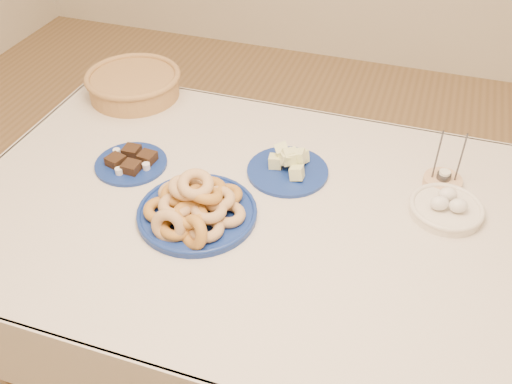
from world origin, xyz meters
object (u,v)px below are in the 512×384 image
Objects in this scene: donut_platter at (196,207)px; candle_holder at (443,180)px; dining_table at (261,236)px; melon_plate at (289,166)px; brownie_plate at (131,162)px; wicker_basket at (134,84)px; egg_bowl at (446,208)px.

candle_holder is at bearing 29.86° from donut_platter.
melon_plate is at bearing 82.47° from dining_table.
donut_platter is 1.57× the size of brownie_plate.
dining_table is at bearing -35.48° from wicker_basket.
brownie_plate is 0.93m from egg_bowl.
donut_platter is at bearing -29.10° from brownie_plate.
melon_plate is (0.02, 0.19, 0.13)m from dining_table.
melon_plate reaches higher than dining_table.
donut_platter is 0.71m from wicker_basket.
wicker_basket reaches higher than melon_plate.
brownie_plate is at bearing -63.80° from wicker_basket.
dining_table is 5.49× the size of melon_plate.
donut_platter is 1.45× the size of egg_bowl.
candle_holder reaches higher than melon_plate.
egg_bowl is (0.46, -0.05, -0.00)m from melon_plate.
wicker_basket is (-0.63, 0.45, 0.15)m from dining_table.
melon_plate is 1.22× the size of egg_bowl.
donut_platter reaches higher than wicker_basket.
melon_plate is 1.31× the size of brownie_plate.
donut_platter reaches higher than melon_plate.
melon_plate is at bearing -169.80° from candle_holder.
egg_bowl reaches higher than brownie_plate.
dining_table is 0.46m from brownie_plate.
candle_holder is at bearing 12.53° from brownie_plate.
wicker_basket is 2.43× the size of candle_holder.
wicker_basket reaches higher than egg_bowl.
brownie_plate is at bearing -165.29° from melon_plate.
wicker_basket is at bearing 131.09° from donut_platter.
candle_holder is (0.91, 0.20, 0.01)m from brownie_plate.
wicker_basket is at bearing 116.20° from brownie_plate.
dining_table is at bearing -8.46° from brownie_plate.
melon_plate is at bearing 174.33° from egg_bowl.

